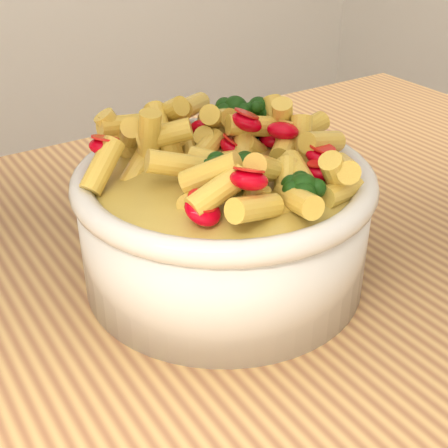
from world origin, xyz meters
TOP-DOWN VIEW (x-y plane):
  - table at (0.00, 0.00)m, footprint 1.20×0.80m
  - serving_bowl at (0.05, 0.05)m, footprint 0.24×0.24m
  - pasta_salad at (0.05, 0.05)m, footprint 0.19×0.19m

SIDE VIEW (x-z plane):
  - table at x=0.00m, z-range 0.35..1.25m
  - serving_bowl at x=0.05m, z-range 0.90..1.00m
  - pasta_salad at x=0.05m, z-range 0.99..1.04m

